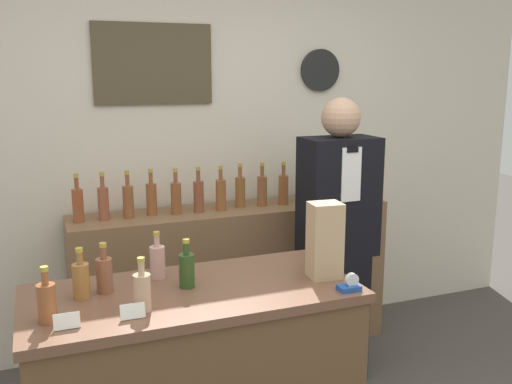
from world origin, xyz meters
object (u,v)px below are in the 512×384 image
Objects in this scene: paper_bag at (325,240)px; tape_dispenser at (350,285)px; potted_plant at (331,175)px; shopkeeper at (337,244)px.

paper_bag reaches higher than tape_dispenser.
tape_dispenser is at bearing -115.92° from potted_plant.
potted_plant reaches higher than tape_dispenser.
tape_dispenser is (0.02, -0.18, -0.14)m from paper_bag.
shopkeeper reaches higher than potted_plant.
shopkeeper is at bearing 56.50° from paper_bag.
shopkeeper is at bearing 63.32° from tape_dispenser.
paper_bag is at bearing -119.73° from potted_plant.
potted_plant is at bearing 65.27° from shopkeeper.
tape_dispenser is (-0.45, -0.89, 0.13)m from shopkeeper.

